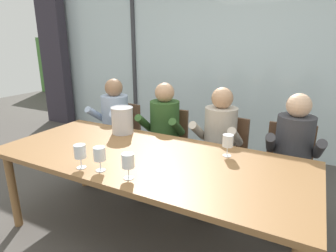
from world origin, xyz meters
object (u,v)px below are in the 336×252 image
(ice_bucket_primary, at_px, (122,120))
(wine_glass_by_left_taster, at_px, (228,142))
(chair_right_of_center, at_px, (288,164))
(person_charcoal_jacket, at_px, (293,153))
(chair_left_of_center, at_px, (167,142))
(chair_center, at_px, (223,153))
(wine_glass_near_bucket, at_px, (128,162))
(wine_glass_by_right_taster, at_px, (100,155))
(person_beige_jumper, at_px, (217,140))
(dining_table, at_px, (147,163))
(person_olive_shirt, at_px, (162,131))
(chair_near_curtain, at_px, (122,133))
(person_pale_blue_shirt, at_px, (111,123))
(wine_glass_center_pour, at_px, (80,152))

(ice_bucket_primary, height_order, wine_glass_by_left_taster, ice_bucket_primary)
(chair_right_of_center, height_order, person_charcoal_jacket, person_charcoal_jacket)
(chair_left_of_center, xyz_separation_m, chair_center, (0.67, -0.01, 0.00))
(wine_glass_near_bucket, relative_size, wine_glass_by_right_taster, 1.00)
(person_beige_jumper, xyz_separation_m, ice_bucket_primary, (-0.83, -0.42, 0.21))
(dining_table, height_order, person_beige_jumper, person_beige_jumper)
(person_olive_shirt, height_order, wine_glass_by_left_taster, person_olive_shirt)
(wine_glass_by_left_taster, distance_m, wine_glass_near_bucket, 0.81)
(dining_table, bearing_deg, person_olive_shirt, 111.28)
(chair_left_of_center, relative_size, person_charcoal_jacket, 0.73)
(person_olive_shirt, bearing_deg, chair_left_of_center, 88.99)
(person_beige_jumper, height_order, ice_bucket_primary, person_beige_jumper)
(chair_near_curtain, distance_m, person_olive_shirt, 0.69)
(chair_left_of_center, distance_m, wine_glass_by_right_taster, 1.37)
(chair_near_curtain, xyz_separation_m, ice_bucket_primary, (0.45, -0.56, 0.38))
(ice_bucket_primary, bearing_deg, dining_table, -36.07)
(ice_bucket_primary, bearing_deg, chair_center, 32.64)
(person_charcoal_jacket, bearing_deg, dining_table, -146.12)
(person_pale_blue_shirt, height_order, person_charcoal_jacket, same)
(dining_table, relative_size, wine_glass_near_bucket, 14.27)
(chair_center, relative_size, chair_right_of_center, 1.00)
(wine_glass_near_bucket, bearing_deg, chair_left_of_center, 107.48)
(chair_right_of_center, relative_size, person_charcoal_jacket, 0.73)
(wine_glass_by_right_taster, bearing_deg, wine_glass_center_pour, -168.93)
(person_pale_blue_shirt, bearing_deg, chair_near_curtain, 78.75)
(person_beige_jumper, bearing_deg, ice_bucket_primary, -151.05)
(ice_bucket_primary, xyz_separation_m, wine_glass_by_left_taster, (1.07, -0.08, -0.01))
(chair_center, distance_m, chair_right_of_center, 0.62)
(person_charcoal_jacket, relative_size, wine_glass_by_right_taster, 6.87)
(chair_right_of_center, distance_m, ice_bucket_primary, 1.63)
(ice_bucket_primary, relative_size, wine_glass_near_bucket, 1.49)
(chair_left_of_center, distance_m, chair_right_of_center, 1.29)
(dining_table, relative_size, ice_bucket_primary, 9.59)
(person_beige_jumper, relative_size, wine_glass_near_bucket, 6.87)
(wine_glass_near_bucket, bearing_deg, chair_center, 78.90)
(dining_table, relative_size, chair_left_of_center, 2.83)
(chair_right_of_center, bearing_deg, ice_bucket_primary, -165.01)
(ice_bucket_primary, bearing_deg, person_pale_blue_shirt, 139.18)
(person_pale_blue_shirt, bearing_deg, wine_glass_near_bucket, -43.40)
(chair_left_of_center, bearing_deg, wine_glass_by_left_taster, -39.02)
(ice_bucket_primary, bearing_deg, chair_left_of_center, 71.03)
(person_beige_jumper, relative_size, wine_glass_by_left_taster, 6.87)
(person_pale_blue_shirt, distance_m, person_olive_shirt, 0.69)
(wine_glass_center_pour, distance_m, wine_glass_by_right_taster, 0.15)
(dining_table, xyz_separation_m, person_beige_jumper, (0.31, 0.80, -0.01))
(chair_center, relative_size, person_olive_shirt, 0.73)
(chair_near_curtain, height_order, chair_left_of_center, same)
(wine_glass_center_pour, bearing_deg, person_charcoal_jacket, 42.69)
(person_beige_jumper, distance_m, wine_glass_near_bucket, 1.21)
(wine_glass_by_left_taster, bearing_deg, wine_glass_by_right_taster, -136.54)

